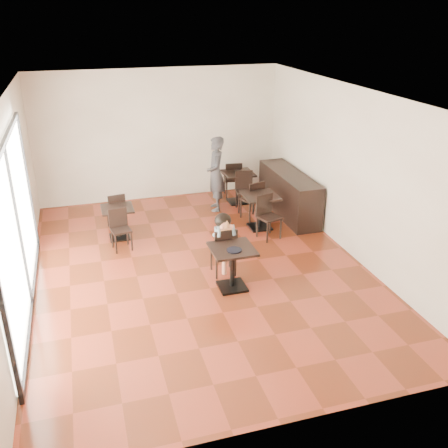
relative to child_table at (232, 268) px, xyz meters
name	(u,v)px	position (x,y,z in m)	size (l,w,h in m)	color
floor	(199,268)	(-0.38, 0.86, -0.38)	(6.00, 8.00, 0.01)	maroon
ceiling	(196,94)	(-0.38, 0.86, 2.82)	(6.00, 8.00, 0.01)	white
wall_back	(159,135)	(-0.38, 4.86, 1.22)	(6.00, 0.01, 3.20)	silver
wall_front	(288,309)	(-0.38, -3.14, 1.22)	(6.00, 0.01, 3.20)	silver
wall_left	(15,205)	(-3.38, 0.86, 1.22)	(0.01, 8.00, 3.20)	silver
wall_right	(351,172)	(2.62, 0.86, 1.22)	(0.01, 8.00, 3.20)	silver
storefront_window	(16,228)	(-3.35, 0.36, 1.02)	(0.04, 4.50, 2.60)	white
child_table	(232,268)	(0.00, 0.00, 0.00)	(0.73, 0.73, 0.77)	black
child_chair	(223,250)	(0.00, 0.55, 0.08)	(0.42, 0.42, 0.93)	black
child	(223,244)	(0.00, 0.55, 0.20)	(0.42, 0.58, 1.16)	slate
plate	(234,250)	(0.00, -0.10, 0.39)	(0.26, 0.26, 0.02)	black
pizza_slice	(226,227)	(0.00, 0.36, 0.62)	(0.27, 0.21, 0.06)	#DFB172
adult_patron	(216,174)	(0.72, 3.62, 0.50)	(0.65, 0.42, 1.77)	#3D3E43
cafe_table_mid	(260,212)	(1.35, 2.28, 0.00)	(0.73, 0.73, 0.77)	black
cafe_table_left	(119,223)	(-1.68, 2.62, -0.04)	(0.65, 0.65, 0.69)	black
cafe_table_back	(238,187)	(1.37, 3.92, 0.00)	(0.73, 0.73, 0.77)	black
chair_mid_a	(252,200)	(1.35, 2.83, 0.08)	(0.41, 0.41, 0.92)	black
chair_mid_b	(269,218)	(1.35, 1.73, 0.08)	(0.41, 0.41, 0.92)	black
chair_left_a	(116,210)	(-1.68, 3.17, 0.03)	(0.37, 0.37, 0.82)	black
chair_left_b	(121,230)	(-1.68, 2.07, 0.03)	(0.37, 0.37, 0.82)	black
chair_back_a	(233,179)	(1.37, 4.36, 0.08)	(0.42, 0.42, 0.93)	black
chair_back_b	(245,192)	(1.37, 3.37, 0.08)	(0.42, 0.42, 0.93)	black
service_counter	(289,194)	(2.27, 2.86, 0.12)	(0.60, 2.40, 1.00)	black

